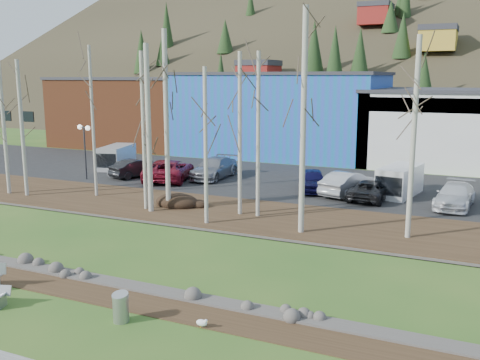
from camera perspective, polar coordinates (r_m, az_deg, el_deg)
The scene contains 37 objects.
ground at distance 19.61m, azimuth -19.36°, elevation -13.41°, with size 200.00×200.00×0.00m, color #2D591D.
dirt_strip at distance 21.03m, azimuth -15.36°, elevation -11.43°, with size 80.00×1.80×0.03m, color #382616.
near_bank_rocks at distance 21.75m, azimuth -13.66°, elevation -10.62°, with size 80.00×0.80×0.50m, color #47423D, non-canonical shape.
river at distance 24.89m, azimuth -7.83°, elevation -7.61°, with size 80.00×8.00×0.90m, color black, non-canonical shape.
far_bank_rocks at distance 28.27m, azimuth -3.40°, elevation -5.24°, with size 80.00×0.80×0.46m, color #47423D, non-canonical shape.
far_bank at distance 31.02m, azimuth -0.66°, elevation -3.60°, with size 80.00×7.00×0.15m, color #382616.
parking_lot at distance 40.54m, azimuth 5.61°, elevation -0.18°, with size 80.00×14.00×0.14m, color black.
building_brick at distance 63.52m, azimuth -11.11°, elevation 7.20°, with size 16.32×12.24×7.80m.
building_blue at distance 55.10m, azimuth 4.47°, elevation 7.08°, with size 20.40×12.24×8.30m.
building_white at distance 51.89m, azimuth 23.56°, elevation 5.14°, with size 18.36×12.24×6.80m.
hillside at distance 98.00m, azimuth 17.46°, elevation 16.15°, with size 160.00×72.00×35.00m, color #302A1B, non-canonical shape.
litter_bin at distance 18.34m, azimuth -12.60°, elevation -13.25°, with size 0.52×0.52×0.90m, color #A0A2A4.
seagull at distance 17.66m, azimuth -4.07°, elevation -14.94°, with size 0.47×0.22×0.33m.
dirt_mound at distance 32.80m, azimuth -6.74°, elevation -2.25°, with size 2.78×1.96×0.54m, color black.
birch_0 at distance 37.51m, azimuth -22.23°, elevation 5.08°, with size 0.24×0.24×8.81m.
birch_1 at distance 35.93m, azimuth -15.43°, elevation 5.98°, with size 0.19×0.19×9.69m.
birch_2 at distance 31.51m, azimuth -7.85°, elevation 6.26°, with size 0.29×0.29×10.40m.
birch_3 at distance 31.61m, azimuth -10.25°, elevation 5.09°, with size 0.22×0.22×9.17m.
birch_4 at distance 30.94m, azimuth -9.73°, elevation 5.34°, with size 0.30×0.30×9.55m.
birch_5 at distance 29.45m, azimuth 1.95°, elevation 4.76°, with size 0.22×0.22×9.09m.
birch_6 at distance 28.08m, azimuth -3.69°, elevation 3.56°, with size 0.21×0.21×8.25m.
birch_7 at distance 26.35m, azimuth 6.77°, elevation 6.08°, with size 0.29×0.29×11.04m.
birch_8 at distance 26.63m, azimuth 18.01°, elevation 4.14°, with size 0.25×0.25×9.63m.
birch_10 at distance 29.88m, azimuth -0.01°, elevation 4.85°, with size 0.22×0.22×9.09m.
birch_11 at distance 38.68m, azimuth -23.87°, elevation 5.11°, with size 0.24×0.24×8.81m.
street_lamp at distance 42.18m, azimuth -16.28°, elevation 4.45°, with size 1.49×0.83×4.15m.
car_0 at distance 43.21m, azimuth -11.83°, elevation 1.29°, with size 1.51×3.76×1.28m, color silver.
car_1 at distance 42.54m, azimuth -10.96°, elevation 1.26°, with size 1.49×4.26×1.41m, color black.
car_2 at distance 40.96m, azimuth -7.86°, elevation 1.09°, with size 2.58×5.60×1.56m, color maroon.
car_3 at distance 41.33m, azimuth -2.78°, elevation 1.28°, with size 2.20×5.41×1.57m, color gray.
car_4 at distance 37.03m, azimuth 7.77°, elevation -0.02°, with size 1.74×4.34×1.48m, color #121142.
car_5 at distance 36.08m, azimuth 11.44°, elevation -0.34°, with size 1.68×4.83×1.59m, color #B1B1B3.
car_6 at distance 35.13m, azimuth 13.80°, elevation -1.01°, with size 2.12×4.60×1.28m, color #242427.
car_7 at distance 34.65m, azimuth 21.95°, elevation -1.54°, with size 1.99×4.90×1.42m, color silver.
car_8 at distance 40.74m, azimuth -7.34°, elevation 1.05°, with size 2.58×5.60×1.56m, color maroon.
van_white at distance 36.68m, azimuth 16.59°, elevation -0.12°, with size 2.63×4.70×1.94m.
van_grey at distance 46.88m, azimuth -13.09°, elevation 2.38°, with size 2.84×4.69×1.92m.
Camera 1 is at (12.68, -12.71, 7.90)m, focal length 40.00 mm.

